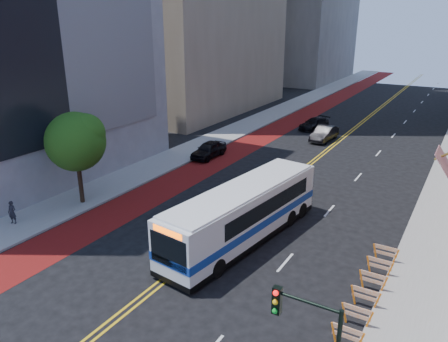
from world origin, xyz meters
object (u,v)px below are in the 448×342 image
transit_bus (245,212)px  car_b (324,133)px  traffic_signal (309,340)px  street_tree (76,139)px  car_a (209,150)px  car_c (314,124)px  pedestrian (12,212)px

transit_bus → car_b: (-3.04, 24.66, -1.04)m
traffic_signal → transit_bus: bearing=126.3°
traffic_signal → transit_bus: size_ratio=0.39×
street_tree → car_a: 14.90m
car_c → pedestrian: 35.98m
traffic_signal → car_c: (-13.63, 39.73, -3.05)m
car_a → pedestrian: size_ratio=2.92×
street_tree → car_c: (7.03, 30.17, -4.24)m
car_a → traffic_signal: bearing=-51.7°
car_b → car_c: bearing=125.0°
transit_bus → car_a: 16.96m
car_a → car_b: 14.01m
traffic_signal → transit_bus: (-7.88, 10.72, -1.88)m
car_b → pedestrian: size_ratio=3.12×
street_tree → transit_bus: bearing=5.2°
pedestrian → street_tree: bearing=57.5°
street_tree → traffic_signal: bearing=-24.8°
traffic_signal → car_a: 30.36m
pedestrian → car_c: bearing=58.9°
car_c → car_b: bearing=-42.7°
car_b → car_c: car_b is taller
car_a → car_c: bearing=72.5°
transit_bus → car_c: (-5.75, 29.00, -1.17)m
traffic_signal → car_c: bearing=108.9°
traffic_signal → street_tree: bearing=155.2°
car_a → pedestrian: bearing=-99.5°
street_tree → pedestrian: (-1.26, -4.83, -3.98)m
transit_bus → car_c: transit_bus is taller
car_b → street_tree: bearing=-107.7°
transit_bus → car_a: size_ratio=2.87×
car_a → pedestrian: 19.29m
car_c → pedestrian: size_ratio=2.97×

